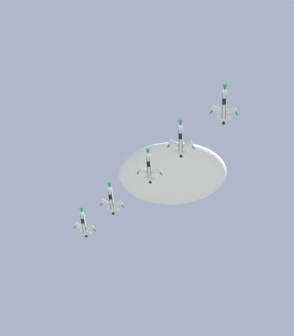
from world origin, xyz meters
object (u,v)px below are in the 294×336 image
(fighter_jet_lead, at_px, (224,105))
(fighter_jet_left_wing, at_px, (181,139))
(fighter_jet_right_wing, at_px, (149,167))
(fighter_jet_left_outer, at_px, (111,199))
(fighter_jet_right_outer, at_px, (84,223))

(fighter_jet_lead, height_order, fighter_jet_left_wing, fighter_jet_lead)
(fighter_jet_left_wing, xyz_separation_m, fighter_jet_right_wing, (-12.27, 12.96, 1.07))
(fighter_jet_left_outer, bearing_deg, fighter_jet_left_wing, 137.43)
(fighter_jet_right_outer, bearing_deg, fighter_jet_left_outer, 134.01)
(fighter_jet_right_wing, distance_m, fighter_jet_right_outer, 41.42)
(fighter_jet_left_wing, height_order, fighter_jet_left_outer, fighter_jet_left_wing)
(fighter_jet_left_outer, relative_size, fighter_jet_right_outer, 1.00)
(fighter_jet_lead, bearing_deg, fighter_jet_left_wing, -36.20)
(fighter_jet_left_outer, distance_m, fighter_jet_right_outer, 19.72)
(fighter_jet_left_wing, relative_size, fighter_jet_right_wing, 1.00)
(fighter_jet_right_wing, xyz_separation_m, fighter_jet_left_outer, (-15.99, 14.89, -1.47))
(fighter_jet_left_outer, xyz_separation_m, fighter_jet_right_outer, (-13.12, 14.57, 2.13))
(fighter_jet_left_outer, bearing_deg, fighter_jet_lead, 139.59)
(fighter_jet_lead, relative_size, fighter_jet_right_outer, 1.00)
(fighter_jet_right_outer, bearing_deg, fighter_jet_left_wing, 136.30)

